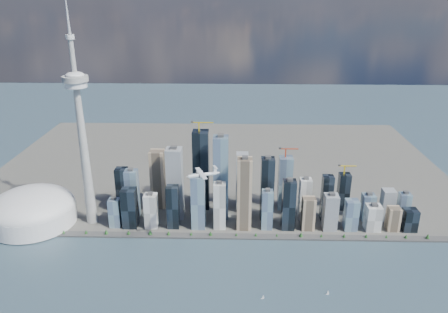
{
  "coord_description": "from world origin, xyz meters",
  "views": [
    {
      "loc": [
        48.27,
        -625.55,
        536.34
      ],
      "look_at": [
        24.98,
        260.0,
        196.26
      ],
      "focal_mm": 35.0,
      "sensor_mm": 36.0,
      "label": 1
    }
  ],
  "objects_px": {
    "sailboat_west": "(263,297)",
    "sailboat_east": "(328,293)",
    "airplane": "(203,174)",
    "needle_tower": "(82,131)",
    "dome_stadium": "(32,209)"
  },
  "relations": [
    {
      "from": "sailboat_east",
      "to": "dome_stadium",
      "type": "bearing_deg",
      "value": 153.27
    },
    {
      "from": "needle_tower",
      "to": "sailboat_west",
      "type": "relative_size",
      "value": 61.37
    },
    {
      "from": "needle_tower",
      "to": "airplane",
      "type": "distance_m",
      "value": 313.83
    },
    {
      "from": "sailboat_east",
      "to": "sailboat_west",
      "type": "bearing_deg",
      "value": -179.05
    },
    {
      "from": "needle_tower",
      "to": "airplane",
      "type": "bearing_deg",
      "value": -23.51
    },
    {
      "from": "dome_stadium",
      "to": "sailboat_east",
      "type": "height_order",
      "value": "dome_stadium"
    },
    {
      "from": "sailboat_west",
      "to": "sailboat_east",
      "type": "bearing_deg",
      "value": -5.87
    },
    {
      "from": "dome_stadium",
      "to": "sailboat_east",
      "type": "xyz_separation_m",
      "value": [
        665.5,
        -247.68,
        -36.21
      ]
    },
    {
      "from": "airplane",
      "to": "sailboat_west",
      "type": "height_order",
      "value": "airplane"
    },
    {
      "from": "dome_stadium",
      "to": "airplane",
      "type": "xyz_separation_m",
      "value": [
        424.04,
        -113.55,
        145.92
      ]
    },
    {
      "from": "sailboat_west",
      "to": "needle_tower",
      "type": "bearing_deg",
      "value": 132.72
    },
    {
      "from": "needle_tower",
      "to": "sailboat_west",
      "type": "bearing_deg",
      "value": -34.14
    },
    {
      "from": "dome_stadium",
      "to": "sailboat_east",
      "type": "distance_m",
      "value": 711.01
    },
    {
      "from": "airplane",
      "to": "sailboat_east",
      "type": "xyz_separation_m",
      "value": [
        241.46,
        -134.12,
        -182.14
      ]
    },
    {
      "from": "needle_tower",
      "to": "sailboat_east",
      "type": "height_order",
      "value": "needle_tower"
    }
  ]
}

